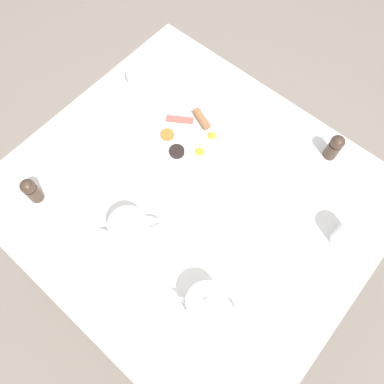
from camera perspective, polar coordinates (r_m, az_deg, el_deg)
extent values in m
plane|color=#70665B|center=(1.94, 0.00, -8.78)|extent=(8.00, 8.00, 0.00)
cube|color=silver|center=(1.29, 0.00, -0.64)|extent=(1.09, 1.21, 0.03)
cylinder|color=brown|center=(1.79, 24.62, -4.77)|extent=(0.04, 0.04, 0.67)
cylinder|color=brown|center=(1.78, -24.75, -5.44)|extent=(0.04, 0.04, 0.67)
cylinder|color=brown|center=(1.99, -2.91, 14.94)|extent=(0.04, 0.04, 0.67)
cylinder|color=white|center=(1.38, -0.39, 8.32)|extent=(0.31, 0.31, 0.01)
cylinder|color=white|center=(1.34, 1.17, 5.91)|extent=(0.07, 0.07, 0.00)
sphere|color=yellow|center=(1.33, 1.18, 6.13)|extent=(0.03, 0.03, 0.03)
cylinder|color=white|center=(1.37, 3.02, 8.34)|extent=(0.06, 0.06, 0.00)
sphere|color=yellow|center=(1.37, 3.04, 8.56)|extent=(0.03, 0.03, 0.03)
cylinder|color=brown|center=(1.40, 1.46, 11.11)|extent=(0.06, 0.09, 0.03)
cube|color=#B74C42|center=(1.42, -1.88, 10.98)|extent=(0.08, 0.10, 0.01)
cylinder|color=#D16023|center=(1.38, -3.79, 8.71)|extent=(0.05, 0.05, 0.01)
cylinder|color=black|center=(1.34, -2.31, 6.19)|extent=(0.05, 0.05, 0.02)
cylinder|color=white|center=(1.20, -9.47, -5.58)|extent=(0.12, 0.12, 0.10)
cylinder|color=white|center=(1.15, -9.89, -4.69)|extent=(0.09, 0.09, 0.01)
sphere|color=white|center=(1.13, -10.00, -4.47)|extent=(0.02, 0.02, 0.02)
cone|color=white|center=(1.20, -13.14, -6.08)|extent=(0.06, 0.05, 0.05)
torus|color=white|center=(1.19, -6.42, -5.01)|extent=(0.07, 0.06, 0.08)
cylinder|color=white|center=(1.13, 2.19, -16.77)|extent=(0.12, 0.12, 0.10)
cylinder|color=white|center=(1.07, 2.30, -16.38)|extent=(0.09, 0.09, 0.01)
sphere|color=white|center=(1.06, 2.32, -16.29)|extent=(0.02, 0.02, 0.02)
cone|color=white|center=(1.12, -1.78, -15.98)|extent=(0.05, 0.06, 0.05)
torus|color=white|center=(1.13, 5.56, -17.32)|extent=(0.05, 0.08, 0.08)
cylinder|color=white|center=(1.55, -8.15, 16.17)|extent=(0.15, 0.15, 0.01)
cylinder|color=white|center=(1.53, -8.33, 16.99)|extent=(0.08, 0.08, 0.06)
cylinder|color=brown|center=(1.53, -8.30, 16.86)|extent=(0.07, 0.07, 0.05)
torus|color=white|center=(1.55, -7.32, 18.01)|extent=(0.05, 0.01, 0.05)
cylinder|color=white|center=(1.27, 22.65, -6.07)|extent=(0.08, 0.08, 0.11)
cylinder|color=#38281E|center=(1.35, -22.96, -0.13)|extent=(0.05, 0.05, 0.07)
sphere|color=#38281E|center=(1.31, -23.77, 0.79)|extent=(0.05, 0.05, 0.05)
cylinder|color=#38281E|center=(1.41, 20.61, 6.02)|extent=(0.05, 0.05, 0.07)
sphere|color=#38281E|center=(1.37, 21.31, 7.09)|extent=(0.05, 0.05, 0.05)
cube|color=white|center=(1.28, 10.82, -2.25)|extent=(0.18, 0.18, 0.01)
cube|color=silver|center=(1.34, -14.36, 1.23)|extent=(0.18, 0.04, 0.00)
cube|color=silver|center=(1.41, 25.19, -0.59)|extent=(0.05, 0.21, 0.00)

